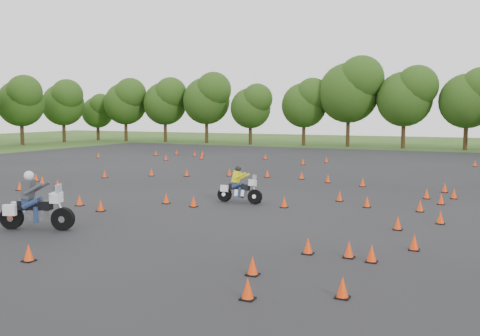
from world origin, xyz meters
The scene contains 6 objects.
ground centered at (0.00, 0.00, 0.00)m, with size 140.00×140.00×0.00m, color #2D5119.
asphalt_pad centered at (0.00, 6.00, 0.01)m, with size 62.00×62.00×0.00m, color black.
treeline centered at (2.97, 34.84, 4.63)m, with size 87.40×32.72×10.68m.
traffic_cones centered at (-0.07, 5.66, 0.23)m, with size 36.77×32.76×0.45m.
rider_grey centered at (-2.61, -6.76, 1.01)m, with size 2.60×0.80×2.00m, color #36393D, non-canonical shape.
rider_yellow centered at (1.38, 0.93, 0.82)m, with size 2.11×0.65×1.63m, color yellow, non-canonical shape.
Camera 1 is at (11.20, -20.05, 4.00)m, focal length 40.00 mm.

